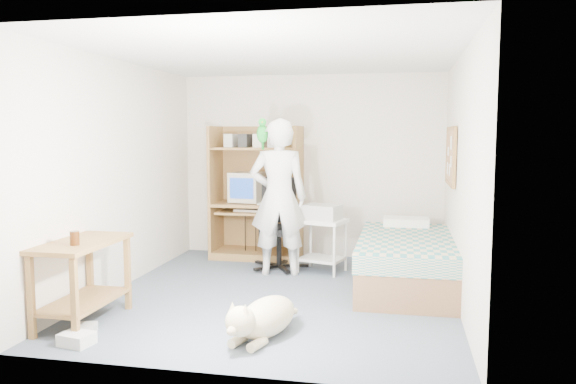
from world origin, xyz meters
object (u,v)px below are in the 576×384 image
object	(u,v)px
person	(279,197)
side_desk	(83,269)
computer_hutch	(257,198)
bed	(406,261)
dog	(263,317)
printer_cart	(322,237)
office_chair	(279,236)

from	to	relation	value
person	side_desk	bearing A→B (deg)	45.27
person	computer_hutch	bearing A→B (deg)	-72.23
bed	side_desk	xyz separation A→B (m)	(-2.85, -1.82, 0.21)
bed	dog	distance (m)	2.20
printer_cart	person	bearing A→B (deg)	-141.13
computer_hutch	person	distance (m)	1.00
person	printer_cart	xyz separation A→B (m)	(0.50, 0.21, -0.50)
person	dog	world-z (taller)	person
bed	dog	size ratio (longest dim) A/B	1.95
side_desk	printer_cart	size ratio (longest dim) A/B	1.52
side_desk	printer_cart	world-z (taller)	side_desk
person	bed	bearing A→B (deg)	158.45
side_desk	office_chair	bearing A→B (deg)	61.80
office_chair	side_desk	bearing A→B (deg)	-130.05
office_chair	printer_cart	bearing A→B (deg)	-21.61
person	printer_cart	distance (m)	0.74
side_desk	dog	bearing A→B (deg)	-1.35
office_chair	person	size ratio (longest dim) A/B	0.60
computer_hutch	dog	bearing A→B (deg)	-74.47
dog	printer_cart	xyz separation A→B (m)	(0.16, 2.33, 0.26)
bed	dog	bearing A→B (deg)	-122.29
computer_hutch	office_chair	distance (m)	0.81
bed	printer_cart	bearing A→B (deg)	154.96
printer_cart	dog	bearing A→B (deg)	-78.32
dog	computer_hutch	bearing A→B (deg)	123.34
office_chair	computer_hutch	bearing A→B (deg)	115.90
computer_hutch	person	world-z (taller)	person
dog	printer_cart	world-z (taller)	printer_cart
dog	side_desk	bearing A→B (deg)	-163.54
computer_hutch	person	size ratio (longest dim) A/B	0.96
dog	printer_cart	distance (m)	2.35
computer_hutch	printer_cart	world-z (taller)	computer_hutch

